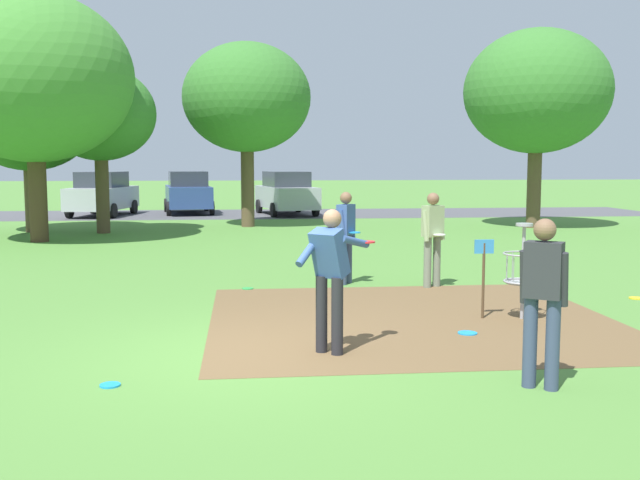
# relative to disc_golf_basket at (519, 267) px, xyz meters

# --- Properties ---
(ground_plane) EXTENTS (160.00, 160.00, 0.00)m
(ground_plane) POSITION_rel_disc_golf_basket_xyz_m (-3.87, -1.59, -0.75)
(ground_plane) COLOR #518438
(dirt_tee_pad) EXTENTS (5.77, 5.41, 0.01)m
(dirt_tee_pad) POSITION_rel_disc_golf_basket_xyz_m (-1.53, 0.17, -0.75)
(dirt_tee_pad) COLOR brown
(dirt_tee_pad) RESTS_ON ground
(disc_golf_basket) EXTENTS (0.98, 0.58, 1.39)m
(disc_golf_basket) POSITION_rel_disc_golf_basket_xyz_m (0.00, 0.00, 0.00)
(disc_golf_basket) COLOR #9E9EA3
(disc_golf_basket) RESTS_ON ground
(player_foreground_watching) EXTENTS (0.45, 0.48, 1.71)m
(player_foreground_watching) POSITION_rel_disc_golf_basket_xyz_m (-2.05, 3.28, 0.21)
(player_foreground_watching) COLOR #384260
(player_foreground_watching) RESTS_ON ground
(player_throwing) EXTENTS (0.48, 0.45, 1.71)m
(player_throwing) POSITION_rel_disc_golf_basket_xyz_m (-0.98, -3.17, 0.21)
(player_throwing) COLOR #384260
(player_throwing) RESTS_ON ground
(player_waiting_left) EXTENTS (0.49, 0.45, 1.71)m
(player_waiting_left) POSITION_rel_disc_golf_basket_xyz_m (-0.54, 2.78, 0.21)
(player_waiting_left) COLOR slate
(player_waiting_left) RESTS_ON ground
(player_waiting_right) EXTENTS (1.03, 0.72, 1.71)m
(player_waiting_right) POSITION_rel_disc_golf_basket_xyz_m (-2.92, -1.61, 0.23)
(player_waiting_right) COLOR #232328
(player_waiting_right) RESTS_ON ground
(frisbee_near_basket) EXTENTS (0.24, 0.24, 0.02)m
(frisbee_near_basket) POSITION_rel_disc_golf_basket_xyz_m (2.55, 1.30, -0.74)
(frisbee_near_basket) COLOR gold
(frisbee_near_basket) RESTS_ON ground
(frisbee_by_tee) EXTENTS (0.21, 0.21, 0.02)m
(frisbee_by_tee) POSITION_rel_disc_golf_basket_xyz_m (-5.29, -2.65, -0.74)
(frisbee_by_tee) COLOR #1E93DB
(frisbee_by_tee) RESTS_ON ground
(frisbee_mid_grass) EXTENTS (0.20, 0.20, 0.02)m
(frisbee_mid_grass) POSITION_rel_disc_golf_basket_xyz_m (-3.87, 2.89, -0.74)
(frisbee_mid_grass) COLOR green
(frisbee_mid_grass) RESTS_ON ground
(frisbee_far_left) EXTENTS (0.26, 0.26, 0.02)m
(frisbee_far_left) POSITION_rel_disc_golf_basket_xyz_m (-1.00, -0.83, -0.74)
(frisbee_far_left) COLOR #1E93DB
(frisbee_far_left) RESTS_ON ground
(tree_near_left) EXTENTS (4.19, 4.19, 5.53)m
(tree_near_left) POSITION_rel_disc_golf_basket_xyz_m (-10.70, 14.35, 2.98)
(tree_near_left) COLOR brown
(tree_near_left) RESTS_ON ground
(tree_near_right) EXTENTS (4.41, 4.41, 6.33)m
(tree_near_right) POSITION_rel_disc_golf_basket_xyz_m (-3.77, 15.60, 3.68)
(tree_near_right) COLOR brown
(tree_near_right) RESTS_ON ground
(tree_mid_left) EXTENTS (4.92, 4.92, 6.72)m
(tree_mid_left) POSITION_rel_disc_golf_basket_xyz_m (6.01, 14.23, 3.85)
(tree_mid_left) COLOR brown
(tree_mid_left) RESTS_ON ground
(tree_mid_center) EXTENTS (3.47, 3.47, 5.23)m
(tree_mid_center) POSITION_rel_disc_golf_basket_xyz_m (-8.36, 13.72, 2.97)
(tree_mid_center) COLOR brown
(tree_mid_center) RESTS_ON ground
(tree_mid_right) EXTENTS (5.52, 5.52, 6.93)m
(tree_mid_right) POSITION_rel_disc_golf_basket_xyz_m (-9.70, 11.33, 3.81)
(tree_mid_right) COLOR #4C3823
(tree_mid_right) RESTS_ON ground
(parking_lot_strip) EXTENTS (36.00, 6.00, 0.01)m
(parking_lot_strip) POSITION_rel_disc_golf_basket_xyz_m (-3.87, 21.78, -0.75)
(parking_lot_strip) COLOR #4C4C51
(parking_lot_strip) RESTS_ON ground
(parked_car_leftmost) EXTENTS (2.49, 4.44, 1.84)m
(parked_car_leftmost) POSITION_rel_disc_golf_basket_xyz_m (-9.79, 21.36, 0.17)
(parked_car_leftmost) COLOR #B2B7BC
(parked_car_leftmost) RESTS_ON ground
(parked_car_center_left) EXTENTS (2.41, 4.41, 1.84)m
(parked_car_center_left) POSITION_rel_disc_golf_basket_xyz_m (-6.33, 22.46, 0.17)
(parked_car_center_left) COLOR #2D4784
(parked_car_center_left) RESTS_ON ground
(parked_car_center_right) EXTENTS (2.62, 4.48, 1.84)m
(parked_car_center_right) POSITION_rel_disc_golf_basket_xyz_m (-2.09, 21.23, 0.17)
(parked_car_center_right) COLOR #B2B7BC
(parked_car_center_right) RESTS_ON ground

